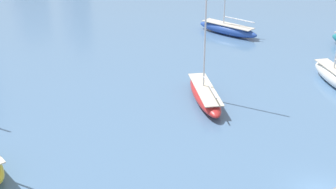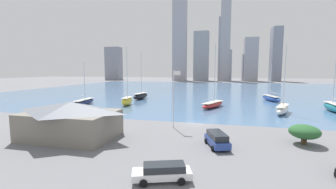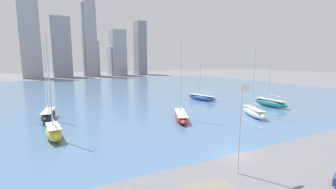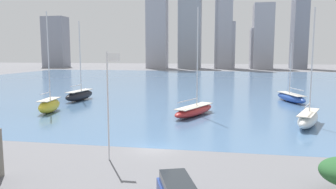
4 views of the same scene
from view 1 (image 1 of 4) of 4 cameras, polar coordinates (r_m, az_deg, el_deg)
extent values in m
cube|color=#4C7099|center=(94.70, -16.11, 10.39)|extent=(180.00, 140.00, 0.00)
ellipsoid|color=#B72828|center=(50.76, 4.51, -0.05)|extent=(6.51, 10.77, 1.51)
cube|color=beige|center=(50.47, 4.54, 0.68)|extent=(5.34, 8.83, 0.10)
cube|color=#2D2D33|center=(50.93, 4.49, -0.47)|extent=(0.92, 1.83, 0.68)
cylinder|color=silver|center=(48.65, 4.62, 9.17)|extent=(0.18, 0.18, 14.93)
cylinder|color=silver|center=(48.18, 5.13, 0.95)|extent=(2.43, 5.28, 0.14)
ellipsoid|color=white|center=(57.94, 19.78, 1.95)|extent=(5.38, 9.41, 1.90)
cube|color=#2D2D33|center=(58.14, 19.70, 1.47)|extent=(0.76, 1.61, 0.85)
ellipsoid|color=#284CA8|center=(73.77, 7.28, 7.89)|extent=(5.26, 10.71, 1.63)
cube|color=#BCB7AD|center=(73.56, 7.31, 8.46)|extent=(4.32, 8.79, 0.10)
cube|color=#2D2D33|center=(73.90, 7.26, 7.56)|extent=(0.69, 1.85, 0.73)
cylinder|color=silver|center=(72.24, 8.64, 9.02)|extent=(1.69, 5.26, 0.14)
camera|label=2|loc=(39.70, 85.55, -17.79)|focal=24.00mm
camera|label=3|loc=(11.77, 51.04, -48.16)|focal=24.00mm
camera|label=4|loc=(37.36, 72.19, -12.99)|focal=35.00mm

